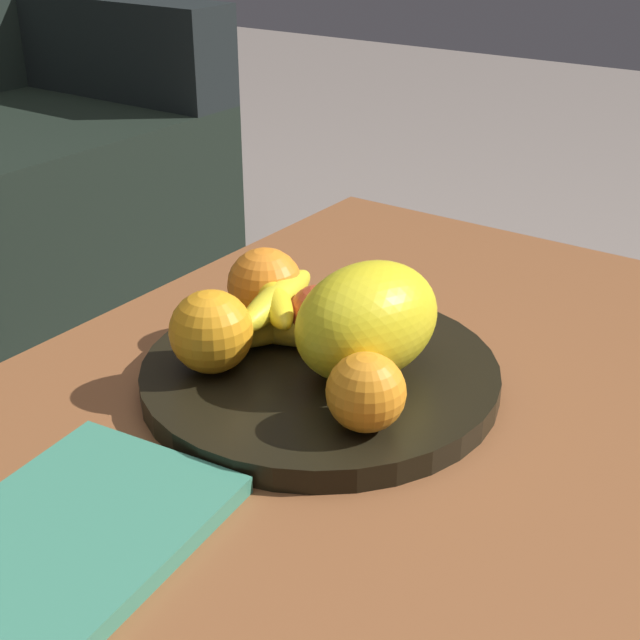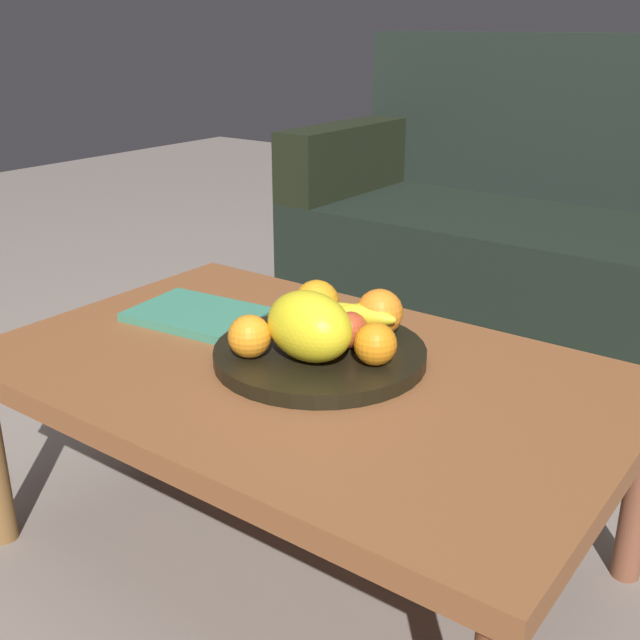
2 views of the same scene
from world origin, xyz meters
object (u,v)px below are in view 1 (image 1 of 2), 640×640
at_px(magazine, 68,537).
at_px(apple_front, 318,314).
at_px(orange_left, 366,392).
at_px(orange_back, 381,295).
at_px(coffee_table, 340,435).
at_px(orange_front, 265,285).
at_px(orange_right, 211,331).
at_px(melon_large_front, 367,321).
at_px(banana_bunch, 278,312).
at_px(fruit_bowl, 320,375).

bearing_deg(magazine, apple_front, -4.73).
relative_size(orange_left, orange_back, 1.02).
bearing_deg(coffee_table, orange_front, 66.66).
xyz_separation_m(orange_right, magazine, (-0.24, -0.06, -0.06)).
xyz_separation_m(melon_large_front, orange_back, (0.10, 0.04, -0.02)).
height_order(orange_right, orange_back, orange_right).
relative_size(orange_right, banana_bunch, 0.48).
bearing_deg(melon_large_front, apple_front, 71.13).
relative_size(melon_large_front, magazine, 0.65).
bearing_deg(orange_right, orange_front, 12.41).
xyz_separation_m(orange_back, apple_front, (-0.07, 0.03, -0.00)).
xyz_separation_m(melon_large_front, banana_bunch, (0.01, 0.12, -0.03)).
bearing_deg(magazine, orange_back, -9.44).
bearing_deg(coffee_table, orange_right, 116.12).
relative_size(orange_front, magazine, 0.33).
xyz_separation_m(coffee_table, banana_bunch, (0.04, 0.11, 0.09)).
relative_size(melon_large_front, orange_back, 2.30).
height_order(coffee_table, orange_front, orange_front).
height_order(orange_front, orange_back, orange_front).
relative_size(fruit_bowl, melon_large_front, 2.24).
height_order(banana_bunch, magazine, banana_bunch).
distance_m(coffee_table, banana_bunch, 0.15).
distance_m(orange_left, magazine, 0.27).
bearing_deg(magazine, banana_bunch, 2.45).
bearing_deg(fruit_bowl, orange_left, -125.41).
distance_m(orange_right, orange_back, 0.20).
relative_size(fruit_bowl, apple_front, 5.74).
relative_size(fruit_bowl, banana_bunch, 2.08).
relative_size(melon_large_front, apple_front, 2.56).
distance_m(fruit_bowl, orange_back, 0.12).
xyz_separation_m(melon_large_front, apple_front, (0.03, 0.08, -0.03)).
bearing_deg(orange_back, melon_large_front, -155.49).
distance_m(apple_front, banana_bunch, 0.04).
xyz_separation_m(orange_left, apple_front, (0.11, 0.13, -0.00)).
bearing_deg(coffee_table, orange_back, 14.32).
distance_m(banana_bunch, magazine, 0.34).
bearing_deg(orange_back, magazine, 177.06).
distance_m(fruit_bowl, melon_large_front, 0.08).
xyz_separation_m(coffee_table, orange_front, (0.06, 0.14, 0.11)).
bearing_deg(orange_back, fruit_bowl, 179.03).
xyz_separation_m(orange_left, banana_bunch, (0.10, 0.17, -0.01)).
distance_m(orange_front, apple_front, 0.08).
bearing_deg(melon_large_front, coffee_table, 152.07).
xyz_separation_m(orange_back, magazine, (-0.42, 0.02, -0.05)).
height_order(orange_back, banana_bunch, orange_back).
bearing_deg(banana_bunch, orange_back, -41.08).
distance_m(orange_front, orange_back, 0.13).
distance_m(orange_right, banana_bunch, 0.10).
bearing_deg(orange_front, banana_bunch, -123.58).
distance_m(coffee_table, melon_large_front, 0.13).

